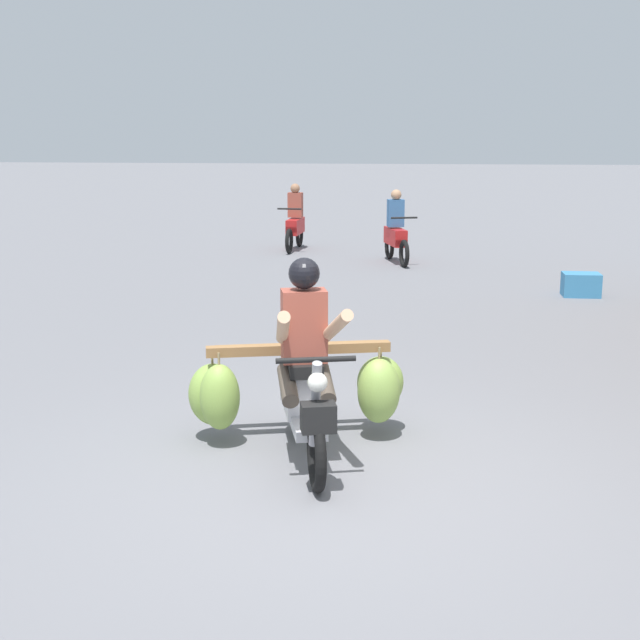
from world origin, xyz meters
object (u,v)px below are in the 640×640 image
Objects in this scene: motorbike_distant_ahead_right at (295,223)px; produce_crate at (581,285)px; motorbike_main_loaded at (301,383)px; motorbike_distant_ahead_left at (396,233)px.

motorbike_distant_ahead_right is 2.90× the size of produce_crate.
motorbike_main_loaded is 1.13× the size of motorbike_distant_ahead_right.
motorbike_distant_ahead_left is at bearing 132.56° from produce_crate.
produce_crate is at bearing 63.84° from motorbike_main_loaded.
motorbike_distant_ahead_left reaches higher than produce_crate.
motorbike_distant_ahead_left is at bearing 87.17° from motorbike_main_loaded.
produce_crate is (5.11, -4.81, -0.39)m from motorbike_distant_ahead_right.
produce_crate is at bearing -47.44° from motorbike_distant_ahead_left.
motorbike_main_loaded is 7.79m from produce_crate.
motorbike_main_loaded is at bearing -116.16° from produce_crate.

